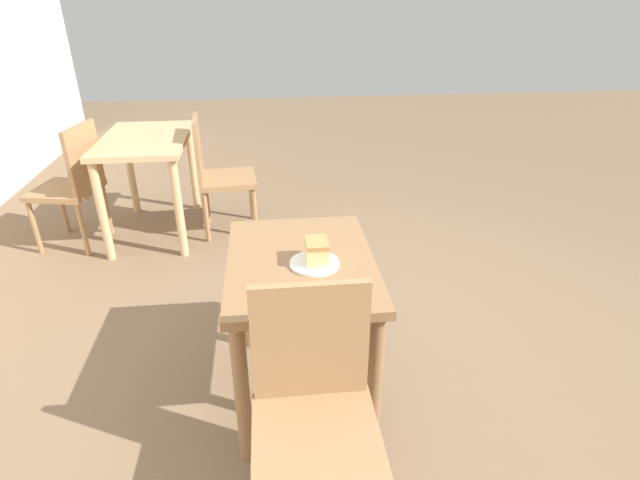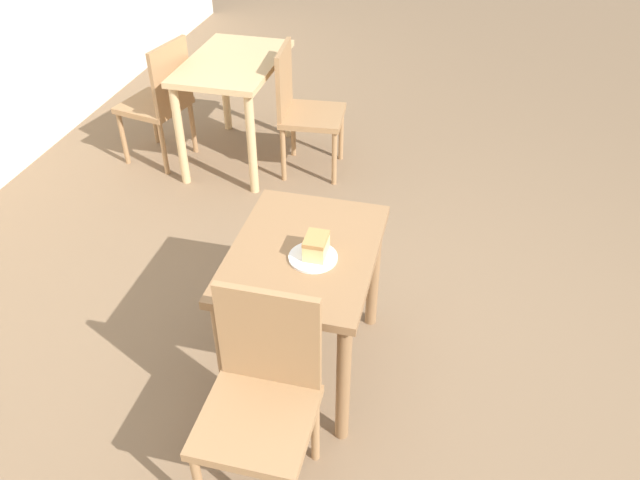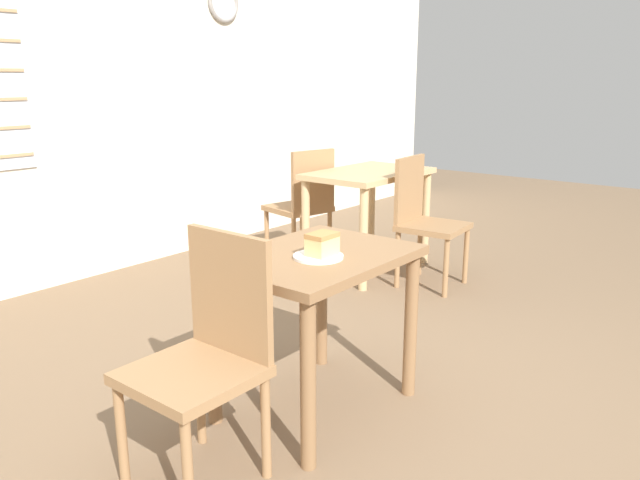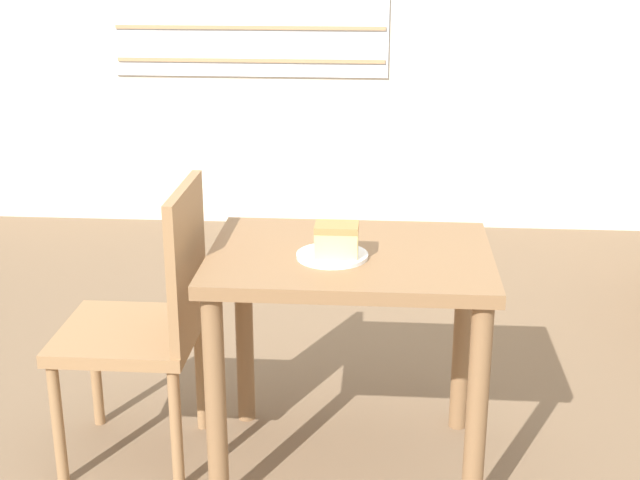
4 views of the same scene
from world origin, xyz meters
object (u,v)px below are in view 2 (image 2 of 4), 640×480
chair_far_corner (302,107)px  dining_table_near (304,273)px  cake_slice (316,246)px  dining_table_far (234,79)px  chair_near_window (261,395)px  chair_far_opposite (161,99)px  plate (313,257)px

chair_far_corner → dining_table_near: bearing=-169.4°
cake_slice → chair_far_corner: bearing=16.9°
dining_table_near → dining_table_far: 2.12m
chair_near_window → chair_far_corner: bearing=101.5°
chair_far_corner → cake_slice: size_ratio=7.26×
cake_slice → chair_far_opposite: bearing=42.0°
chair_near_window → chair_far_corner: same height
chair_near_window → cake_slice: (0.58, -0.07, 0.29)m
chair_far_corner → plate: bearing=-168.2°
dining_table_far → chair_near_window: (-2.48, -1.00, -0.14)m
dining_table_far → chair_near_window: size_ratio=1.06×
dining_table_near → plate: (-0.05, -0.05, 0.14)m
dining_table_near → cake_slice: cake_slice is taller
dining_table_far → cake_slice: (-1.90, -1.07, 0.15)m
chair_near_window → chair_far_opposite: bearing=123.0°
dining_table_far → chair_near_window: bearing=-158.0°
chair_far_opposite → cake_slice: size_ratio=7.26×
chair_far_opposite → cake_slice: 2.37m
dining_table_far → chair_far_opposite: (-0.16, 0.51, -0.14)m
cake_slice → plate: bearing=141.8°
dining_table_far → plate: size_ratio=4.61×
dining_table_near → chair_near_window: chair_near_window is taller
dining_table_far → cake_slice: cake_slice is taller
chair_far_corner → plate: 1.97m
chair_near_window → plate: (0.56, -0.06, 0.24)m
plate → cake_slice: cake_slice is taller
chair_near_window → chair_far_corner: (2.44, 0.50, 0.00)m
chair_near_window → plate: size_ratio=4.36×
plate → cake_slice: size_ratio=1.67×
chair_far_corner → cake_slice: (-1.86, -0.57, 0.29)m
chair_far_opposite → chair_far_corner: bearing=108.2°
chair_near_window → cake_slice: bearing=83.2°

